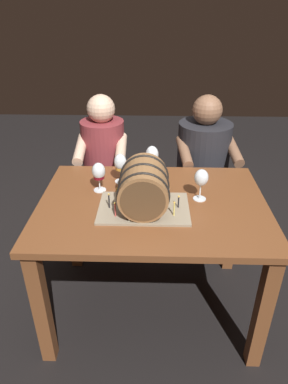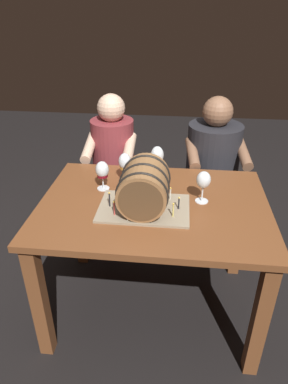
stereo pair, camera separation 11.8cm
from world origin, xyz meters
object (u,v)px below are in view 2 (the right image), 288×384
object	(u,v)px
dining_table	(153,222)
barrel_cake	(144,188)
wine_glass_empty	(204,181)
wine_glass_red	(102,171)
person_seated_right	(211,178)
wine_glass_amber	(125,163)
wine_glass_white	(157,157)
person_seated_left	(114,178)

from	to	relation	value
dining_table	barrel_cake	world-z (taller)	barrel_cake
barrel_cake	wine_glass_empty	size ratio (longest dim) A/B	2.64
dining_table	wine_glass_red	world-z (taller)	wine_glass_red
person_seated_right	wine_glass_amber	bearing A→B (deg)	-136.73
wine_glass_empty	wine_glass_amber	xyz separation A→B (m)	(-0.44, 0.19, -0.01)
wine_glass_empty	wine_glass_amber	world-z (taller)	same
wine_glass_white	wine_glass_red	bearing A→B (deg)	-147.81
wine_glass_amber	wine_glass_white	size ratio (longest dim) A/B	0.90
wine_glass_red	wine_glass_empty	xyz separation A→B (m)	(0.55, -0.08, 0.01)
barrel_cake	person_seated_left	size ratio (longest dim) A/B	0.40
person_seated_left	person_seated_right	xyz separation A→B (m)	(0.72, 0.00, 0.04)
wine_glass_red	person_seated_left	size ratio (longest dim) A/B	0.15
wine_glass_red	person_seated_left	world-z (taller)	person_seated_left
barrel_cake	wine_glass_empty	world-z (taller)	barrel_cake
wine_glass_white	person_seated_left	xyz separation A→B (m)	(-0.35, 0.44, -0.38)
dining_table	wine_glass_amber	xyz separation A→B (m)	(-0.19, 0.23, 0.24)
wine_glass_red	wine_glass_amber	world-z (taller)	wine_glass_amber
wine_glass_white	person_seated_right	distance (m)	0.67
wine_glass_red	person_seated_right	xyz separation A→B (m)	(0.66, 0.62, -0.32)
wine_glass_empty	wine_glass_amber	distance (m)	0.48
dining_table	wine_glass_red	bearing A→B (deg)	157.71
barrel_cake	wine_glass_amber	xyz separation A→B (m)	(-0.14, 0.30, -0.01)
wine_glass_red	wine_glass_empty	size ratio (longest dim) A/B	0.96
wine_glass_white	person_seated_right	size ratio (longest dim) A/B	0.17
person_seated_left	dining_table	bearing A→B (deg)	-64.15
person_seated_right	dining_table	bearing A→B (deg)	-115.86
barrel_cake	wine_glass_white	distance (m)	0.37
dining_table	wine_glass_amber	world-z (taller)	wine_glass_amber
wine_glass_red	dining_table	bearing A→B (deg)	-22.29
dining_table	wine_glass_empty	distance (m)	0.35
dining_table	barrel_cake	xyz separation A→B (m)	(-0.04, -0.07, 0.24)
person_seated_left	wine_glass_white	bearing A→B (deg)	-51.29
dining_table	wine_glass_amber	size ratio (longest dim) A/B	6.87
wine_glass_empty	wine_glass_amber	size ratio (longest dim) A/B	1.00
wine_glass_amber	person_seated_left	world-z (taller)	person_seated_left
dining_table	wine_glass_white	size ratio (longest dim) A/B	6.19
dining_table	person_seated_left	xyz separation A→B (m)	(-0.36, 0.74, -0.13)
wine_glass_white	wine_glass_empty	bearing A→B (deg)	-45.41
dining_table	person_seated_right	bearing A→B (deg)	64.14
wine_glass_red	person_seated_left	bearing A→B (deg)	95.86
wine_glass_empty	person_seated_right	bearing A→B (deg)	81.12
person_seated_left	person_seated_right	distance (m)	0.72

